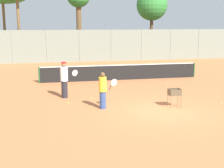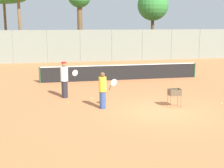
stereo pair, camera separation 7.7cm
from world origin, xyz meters
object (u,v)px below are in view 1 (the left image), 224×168
(tennis_net, at_px, (121,72))
(player_red_cap, at_px, (103,90))
(player_white_outfit, at_px, (64,79))
(ball_cart, at_px, (175,94))

(tennis_net, bearing_deg, player_red_cap, -109.98)
(player_white_outfit, height_order, player_red_cap, player_white_outfit)
(player_white_outfit, distance_m, ball_cart, 5.77)
(player_white_outfit, relative_size, player_red_cap, 1.12)
(tennis_net, height_order, player_white_outfit, player_white_outfit)
(ball_cart, bearing_deg, player_red_cap, 173.35)
(tennis_net, xyz_separation_m, player_white_outfit, (-4.13, -4.46, 0.43))
(tennis_net, bearing_deg, player_white_outfit, -132.85)
(player_white_outfit, xyz_separation_m, ball_cart, (4.97, -2.92, -0.35))
(player_white_outfit, bearing_deg, player_red_cap, -56.03)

